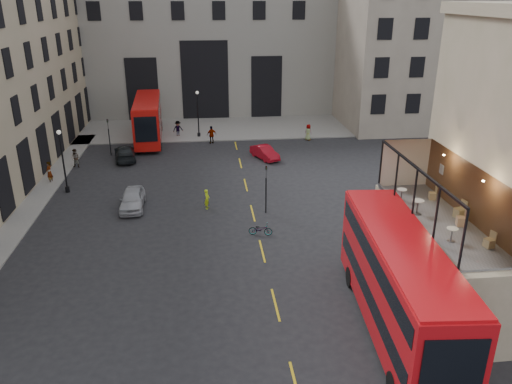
{
  "coord_description": "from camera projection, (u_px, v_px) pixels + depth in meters",
  "views": [
    {
      "loc": [
        -5.47,
        -22.3,
        15.53
      ],
      "look_at": [
        -2.1,
        8.83,
        3.0
      ],
      "focal_mm": 35.0,
      "sensor_mm": 36.0,
      "label": 1
    }
  ],
  "objects": [
    {
      "name": "cafe_chair_b",
      "position": [
        461.0,
        221.0,
        25.09
      ],
      "size": [
        0.52,
        0.52,
        0.87
      ],
      "color": "tan",
      "rests_on": "cafe_floor"
    },
    {
      "name": "building_right",
      "position": [
        406.0,
        37.0,
        61.93
      ],
      "size": [
        16.6,
        18.6,
        20.0
      ],
      "color": "#A49784",
      "rests_on": "ground"
    },
    {
      "name": "street_lamp_b",
      "position": [
        198.0,
        117.0,
        56.79
      ],
      "size": [
        0.36,
        0.36,
        5.33
      ],
      "color": "black",
      "rests_on": "ground"
    },
    {
      "name": "host_frontage",
      "position": [
        433.0,
        259.0,
        26.71
      ],
      "size": [
        3.0,
        11.0,
        4.5
      ],
      "primitive_type": "cube",
      "color": "tan",
      "rests_on": "ground"
    },
    {
      "name": "bus_near",
      "position": [
        399.0,
        280.0,
        23.7
      ],
      "size": [
        3.77,
        12.75,
        5.02
      ],
      "color": "#B30C12",
      "rests_on": "ground"
    },
    {
      "name": "car_b",
      "position": [
        265.0,
        152.0,
        49.98
      ],
      "size": [
        2.82,
        4.13,
        1.29
      ],
      "primitive_type": "imported",
      "rotation": [
        0.0,
        0.0,
        0.41
      ],
      "color": "#9C0916",
      "rests_on": "ground"
    },
    {
      "name": "pedestrian_b",
      "position": [
        178.0,
        129.0,
        57.47
      ],
      "size": [
        1.38,
        1.08,
        1.88
      ],
      "primitive_type": "imported",
      "rotation": [
        0.0,
        0.0,
        0.36
      ],
      "color": "gray",
      "rests_on": "ground"
    },
    {
      "name": "pedestrian_e",
      "position": [
        49.0,
        172.0,
        43.47
      ],
      "size": [
        0.6,
        0.79,
        1.95
      ],
      "primitive_type": "imported",
      "rotation": [
        0.0,
        0.0,
        4.51
      ],
      "color": "gray",
      "rests_on": "ground"
    },
    {
      "name": "car_a",
      "position": [
        132.0,
        199.0,
        38.41
      ],
      "size": [
        1.82,
        4.39,
        1.49
      ],
      "primitive_type": "imported",
      "rotation": [
        0.0,
        0.0,
        0.01
      ],
      "color": "#9B9DA3",
      "rests_on": "ground"
    },
    {
      "name": "traffic_light_near",
      "position": [
        266.0,
        183.0,
        36.97
      ],
      "size": [
        0.16,
        0.2,
        3.8
      ],
      "color": "black",
      "rests_on": "ground"
    },
    {
      "name": "bus_far",
      "position": [
        148.0,
        117.0,
        55.46
      ],
      "size": [
        3.35,
        11.95,
        4.72
      ],
      "color": "#B7100C",
      "rests_on": "ground"
    },
    {
      "name": "car_c",
      "position": [
        125.0,
        153.0,
        49.66
      ],
      "size": [
        2.78,
        5.13,
        1.41
      ],
      "primitive_type": "imported",
      "rotation": [
        0.0,
        0.0,
        3.31
      ],
      "color": "black",
      "rests_on": "ground"
    },
    {
      "name": "bicycle",
      "position": [
        260.0,
        229.0,
        34.24
      ],
      "size": [
        1.72,
        0.9,
        0.86
      ],
      "primitive_type": "imported",
      "rotation": [
        0.0,
        0.0,
        1.36
      ],
      "color": "gray",
      "rests_on": "ground"
    },
    {
      "name": "cafe_table_near",
      "position": [
        452.0,
        233.0,
        23.45
      ],
      "size": [
        0.53,
        0.53,
        0.67
      ],
      "color": "silver",
      "rests_on": "cafe_floor"
    },
    {
      "name": "pavement_far",
      "position": [
        199.0,
        128.0,
        61.35
      ],
      "size": [
        40.0,
        12.0,
        0.12
      ],
      "primitive_type": "cube",
      "color": "slate",
      "rests_on": "ground"
    },
    {
      "name": "cyclist",
      "position": [
        207.0,
        199.0,
        38.34
      ],
      "size": [
        0.52,
        0.65,
        1.56
      ],
      "primitive_type": "imported",
      "rotation": [
        0.0,
        0.0,
        1.28
      ],
      "color": "#BCDE17",
      "rests_on": "ground"
    },
    {
      "name": "pedestrian_d",
      "position": [
        308.0,
        132.0,
        56.22
      ],
      "size": [
        1.05,
        1.02,
        1.82
      ],
      "primitive_type": "imported",
      "rotation": [
        0.0,
        0.0,
        2.41
      ],
      "color": "gray",
      "rests_on": "ground"
    },
    {
      "name": "ground",
      "position": [
        312.0,
        302.0,
        26.9
      ],
      "size": [
        140.0,
        140.0,
        0.0
      ],
      "primitive_type": "plane",
      "color": "black",
      "rests_on": "ground"
    },
    {
      "name": "traffic_light_far",
      "position": [
        109.0,
        132.0,
        50.34
      ],
      "size": [
        0.16,
        0.2,
        3.8
      ],
      "color": "black",
      "rests_on": "ground"
    },
    {
      "name": "cafe_chair_a",
      "position": [
        489.0,
        243.0,
        22.96
      ],
      "size": [
        0.47,
        0.47,
        0.78
      ],
      "color": "tan",
      "rests_on": "cafe_floor"
    },
    {
      "name": "gateway",
      "position": [
        203.0,
        42.0,
        67.2
      ],
      "size": [
        35.0,
        10.6,
        18.0
      ],
      "color": "gray",
      "rests_on": "ground"
    },
    {
      "name": "cafe_table_mid",
      "position": [
        418.0,
        205.0,
        26.32
      ],
      "size": [
        0.62,
        0.62,
        0.78
      ],
      "color": "silver",
      "rests_on": "cafe_floor"
    },
    {
      "name": "cafe_floor",
      "position": [
        439.0,
        220.0,
        25.86
      ],
      "size": [
        3.0,
        10.0,
        0.1
      ],
      "primitive_type": "cube",
      "color": "slate",
      "rests_on": "host_frontage"
    },
    {
      "name": "pedestrian_a",
      "position": [
        76.0,
        158.0,
        47.34
      ],
      "size": [
        1.02,
        0.88,
        1.82
      ],
      "primitive_type": "imported",
      "rotation": [
        0.0,
        0.0,
        -0.23
      ],
      "color": "gray",
      "rests_on": "ground"
    },
    {
      "name": "cafe_chair_d",
      "position": [
        433.0,
        195.0,
        28.31
      ],
      "size": [
        0.45,
        0.45,
        0.75
      ],
      "color": "tan",
      "rests_on": "cafe_floor"
    },
    {
      "name": "cafe_chair_c",
      "position": [
        460.0,
        212.0,
        25.97
      ],
      "size": [
        0.56,
        0.56,
        0.95
      ],
      "color": "tan",
      "rests_on": "cafe_floor"
    },
    {
      "name": "cafe_table_far",
      "position": [
        402.0,
        193.0,
        28.08
      ],
      "size": [
        0.54,
        0.54,
        0.67
      ],
      "color": "white",
      "rests_on": "cafe_floor"
    },
    {
      "name": "pedestrian_c",
      "position": [
        212.0,
        135.0,
        54.93
      ],
      "size": [
        1.23,
        0.79,
        1.95
      ],
      "primitive_type": "imported",
      "rotation": [
        0.0,
        0.0,
        3.44
      ],
      "color": "gray",
      "rests_on": "ground"
    },
    {
      "name": "street_lamp_a",
      "position": [
        64.0,
        165.0,
        40.92
      ],
      "size": [
        0.36,
        0.36,
        5.33
      ],
      "color": "black",
      "rests_on": "ground"
    }
  ]
}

